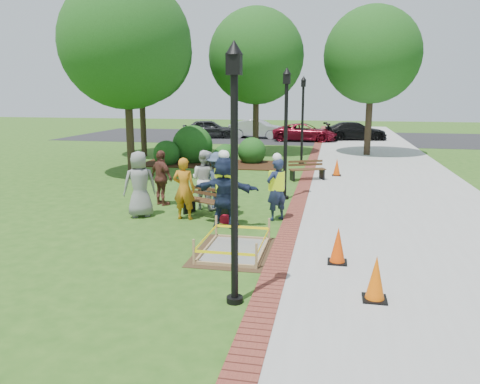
% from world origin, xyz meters
% --- Properties ---
extents(ground, '(100.00, 100.00, 0.00)m').
position_xyz_m(ground, '(0.00, 0.00, 0.00)').
color(ground, '#285116').
rests_on(ground, ground).
extents(sidewalk, '(6.00, 60.00, 0.02)m').
position_xyz_m(sidewalk, '(5.00, 10.00, 0.01)').
color(sidewalk, '#9E9E99').
rests_on(sidewalk, ground).
extents(brick_edging, '(0.50, 60.00, 0.03)m').
position_xyz_m(brick_edging, '(1.75, 10.00, 0.01)').
color(brick_edging, maroon).
rests_on(brick_edging, ground).
extents(mulch_bed, '(7.00, 3.00, 0.05)m').
position_xyz_m(mulch_bed, '(-3.00, 12.00, 0.02)').
color(mulch_bed, '#381E0F').
rests_on(mulch_bed, ground).
extents(parking_lot, '(36.00, 12.00, 0.01)m').
position_xyz_m(parking_lot, '(0.00, 27.00, 0.00)').
color(parking_lot, black).
rests_on(parking_lot, ground).
extents(wet_concrete_pad, '(1.71, 2.31, 0.55)m').
position_xyz_m(wet_concrete_pad, '(0.71, -0.50, 0.23)').
color(wet_concrete_pad, '#47331E').
rests_on(wet_concrete_pad, ground).
extents(bench_near, '(1.52, 1.03, 0.79)m').
position_xyz_m(bench_near, '(-0.72, 2.35, 0.25)').
color(bench_near, '#54381D').
rests_on(bench_near, ground).
extents(bench_far, '(1.52, 1.01, 0.79)m').
position_xyz_m(bench_far, '(1.79, 8.58, 0.25)').
color(bench_far, '#4E321A').
rests_on(bench_far, ground).
extents(cone_front, '(0.41, 0.41, 0.81)m').
position_xyz_m(cone_front, '(3.58, -2.48, 0.39)').
color(cone_front, black).
rests_on(cone_front, ground).
extents(cone_back, '(0.40, 0.40, 0.79)m').
position_xyz_m(cone_back, '(2.96, -0.80, 0.38)').
color(cone_back, black).
rests_on(cone_back, ground).
extents(cone_far, '(0.38, 0.38, 0.75)m').
position_xyz_m(cone_far, '(2.96, 9.78, 0.36)').
color(cone_far, black).
rests_on(cone_far, ground).
extents(toolbox, '(0.44, 0.32, 0.20)m').
position_xyz_m(toolbox, '(0.06, 1.75, 0.10)').
color(toolbox, '#A60C1E').
rests_on(toolbox, ground).
extents(lamp_near, '(0.28, 0.28, 4.26)m').
position_xyz_m(lamp_near, '(1.25, -3.00, 2.48)').
color(lamp_near, black).
rests_on(lamp_near, ground).
extents(lamp_mid, '(0.28, 0.28, 4.26)m').
position_xyz_m(lamp_mid, '(1.25, 5.00, 2.48)').
color(lamp_mid, black).
rests_on(lamp_mid, ground).
extents(lamp_far, '(0.28, 0.28, 4.26)m').
position_xyz_m(lamp_far, '(1.25, 13.00, 2.48)').
color(lamp_far, black).
rests_on(lamp_far, ground).
extents(tree_left, '(5.33, 5.33, 8.10)m').
position_xyz_m(tree_left, '(-5.66, 8.29, 5.42)').
color(tree_left, '#3D2D1E').
rests_on(tree_left, ground).
extents(tree_back, '(5.26, 5.26, 8.06)m').
position_xyz_m(tree_back, '(-1.61, 16.29, 5.42)').
color(tree_back, '#3D2D1E').
rests_on(tree_back, ground).
extents(tree_right, '(5.23, 5.23, 8.08)m').
position_xyz_m(tree_right, '(4.65, 17.07, 5.46)').
color(tree_right, '#3D2D1E').
rests_on(tree_right, ground).
extents(tree_far, '(5.54, 5.54, 8.36)m').
position_xyz_m(tree_far, '(-7.52, 14.13, 5.58)').
color(tree_far, '#3D2D1E').
rests_on(tree_far, ground).
extents(shrub_a, '(1.29, 1.29, 1.29)m').
position_xyz_m(shrub_a, '(-5.18, 11.32, 0.00)').
color(shrub_a, '#194112').
rests_on(shrub_a, ground).
extents(shrub_b, '(2.03, 2.03, 2.03)m').
position_xyz_m(shrub_b, '(-4.18, 12.38, 0.00)').
color(shrub_b, '#194112').
rests_on(shrub_b, ground).
extents(shrub_c, '(1.05, 1.05, 1.05)m').
position_xyz_m(shrub_c, '(-2.44, 11.88, 0.00)').
color(shrub_c, '#194112').
rests_on(shrub_c, ground).
extents(shrub_d, '(1.40, 1.40, 1.40)m').
position_xyz_m(shrub_d, '(-1.20, 12.71, 0.00)').
color(shrub_d, '#194112').
rests_on(shrub_d, ground).
extents(shrub_e, '(1.01, 1.01, 1.01)m').
position_xyz_m(shrub_e, '(-2.55, 12.71, 0.00)').
color(shrub_e, '#194112').
rests_on(shrub_e, ground).
extents(casual_person_a, '(0.71, 0.64, 1.88)m').
position_xyz_m(casual_person_a, '(-2.54, 1.95, 0.94)').
color(casual_person_a, gray).
rests_on(casual_person_a, ground).
extents(casual_person_b, '(0.57, 0.38, 1.74)m').
position_xyz_m(casual_person_b, '(-1.23, 1.92, 0.87)').
color(casual_person_b, '#BA6C15').
rests_on(casual_person_b, ground).
extents(casual_person_c, '(0.67, 0.54, 1.80)m').
position_xyz_m(casual_person_c, '(-0.98, 3.16, 0.90)').
color(casual_person_c, silver).
rests_on(casual_person_c, ground).
extents(casual_person_d, '(0.66, 0.60, 1.73)m').
position_xyz_m(casual_person_d, '(-2.43, 3.38, 0.86)').
color(casual_person_d, brown).
rests_on(casual_person_d, ground).
extents(casual_person_e, '(0.65, 0.53, 1.76)m').
position_xyz_m(casual_person_e, '(-0.54, 3.08, 0.88)').
color(casual_person_e, '#384863').
rests_on(casual_person_e, ground).
extents(hivis_worker_a, '(0.63, 0.43, 2.03)m').
position_xyz_m(hivis_worker_a, '(0.06, 1.40, 1.00)').
color(hivis_worker_a, '#1A2D45').
rests_on(hivis_worker_a, ground).
extents(hivis_worker_b, '(0.65, 0.64, 1.88)m').
position_xyz_m(hivis_worker_b, '(1.30, 2.33, 0.93)').
color(hivis_worker_b, '#1C2A49').
rests_on(hivis_worker_b, ground).
extents(hivis_worker_c, '(0.64, 0.51, 1.91)m').
position_xyz_m(hivis_worker_c, '(-0.24, 2.43, 0.95)').
color(hivis_worker_c, '#1C244B').
rests_on(hivis_worker_c, ground).
extents(parked_car_a, '(3.12, 5.10, 1.55)m').
position_xyz_m(parked_car_a, '(-6.72, 25.09, 0.00)').
color(parked_car_a, '#28292B').
rests_on(parked_car_a, ground).
extents(parked_car_b, '(2.73, 5.02, 1.56)m').
position_xyz_m(parked_car_b, '(-3.01, 25.63, 0.00)').
color(parked_car_b, '#BAB9BE').
rests_on(parked_car_b, ground).
extents(parked_car_c, '(2.10, 4.37, 1.39)m').
position_xyz_m(parked_car_c, '(0.72, 24.11, 0.00)').
color(parked_car_c, maroon).
rests_on(parked_car_c, ground).
extents(parked_car_d, '(2.63, 4.69, 1.45)m').
position_xyz_m(parked_car_d, '(4.33, 25.66, 0.00)').
color(parked_car_d, black).
rests_on(parked_car_d, ground).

